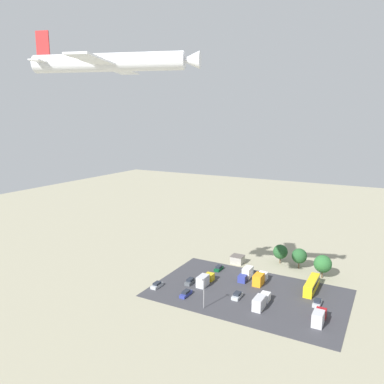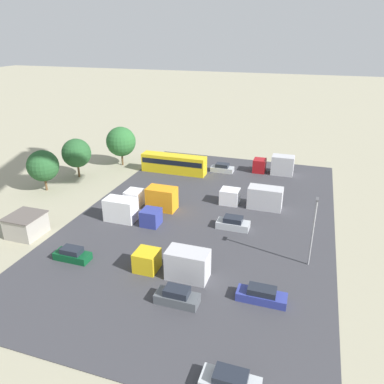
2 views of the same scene
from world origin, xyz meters
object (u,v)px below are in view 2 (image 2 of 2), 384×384
(shed_building, at_px, (26,225))
(bus, at_px, (174,163))
(parked_car_2, at_px, (262,295))
(parked_car_5, at_px, (222,168))
(parked_car_0, at_px, (233,223))
(parked_truck_1, at_px, (129,212))
(parked_truck_0, at_px, (154,198))
(parked_truck_4, at_px, (255,197))
(parked_truck_2, at_px, (276,165))
(parked_car_3, at_px, (177,297))
(parked_car_1, at_px, (230,382))
(parked_truck_3, at_px, (176,263))
(parked_car_4, at_px, (72,255))

(shed_building, distance_m, bus, 28.83)
(parked_car_2, height_order, parked_car_5, parked_car_5)
(parked_car_0, relative_size, parked_truck_1, 0.55)
(parked_car_0, relative_size, parked_car_2, 0.90)
(parked_truck_0, distance_m, parked_truck_4, 14.76)
(bus, distance_m, parked_truck_2, 18.51)
(parked_truck_2, bearing_deg, parked_car_3, 173.08)
(parked_car_2, xyz_separation_m, parked_truck_4, (-20.75, -4.16, 0.85))
(bus, relative_size, parked_car_3, 2.83)
(bus, bearing_deg, parked_car_1, 25.90)
(parked_car_2, bearing_deg, parked_truck_2, -175.42)
(parked_car_5, bearing_deg, parked_truck_3, 5.40)
(parked_car_3, relative_size, parked_car_5, 1.02)
(parked_car_5, bearing_deg, shed_building, -30.62)
(parked_car_4, xyz_separation_m, parked_truck_4, (-20.34, 17.25, 0.85))
(parked_car_5, distance_m, parked_truck_1, 24.19)
(bus, height_order, parked_car_5, bus)
(parked_car_1, height_order, parked_truck_1, parked_truck_1)
(parked_car_0, xyz_separation_m, parked_car_5, (-20.54, -6.57, -0.03))
(parked_car_2, xyz_separation_m, parked_car_4, (-0.40, -21.41, 0.00))
(parked_car_0, bearing_deg, bus, 40.62)
(parked_car_5, relative_size, parked_truck_0, 0.54)
(parked_car_4, bearing_deg, parked_car_0, 129.55)
(parked_truck_3, bearing_deg, parked_car_1, -143.80)
(parked_truck_0, bearing_deg, parked_car_4, 167.63)
(parked_car_0, relative_size, parked_truck_4, 0.47)
(parked_car_4, relative_size, parked_truck_3, 0.51)
(shed_building, bearing_deg, parked_truck_1, 124.10)
(parked_car_1, bearing_deg, bus, -154.10)
(parked_car_4, xyz_separation_m, parked_truck_1, (-10.39, 1.88, 0.82))
(bus, relative_size, parked_car_1, 2.72)
(parked_car_3, height_order, parked_truck_1, parked_truck_1)
(parked_truck_0, bearing_deg, parked_truck_4, -70.16)
(bus, distance_m, parked_car_5, 8.97)
(parked_car_1, bearing_deg, parked_truck_3, -143.80)
(parked_car_2, relative_size, parked_car_3, 1.14)
(bus, distance_m, parked_truck_4, 19.22)
(parked_car_2, bearing_deg, parked_car_5, -160.03)
(parked_truck_1, bearing_deg, parked_car_3, 41.28)
(parked_car_3, bearing_deg, parked_truck_1, -138.72)
(parked_car_4, distance_m, parked_truck_2, 40.10)
(parked_truck_1, distance_m, parked_truck_4, 18.31)
(shed_building, relative_size, parked_truck_3, 0.53)
(parked_truck_0, relative_size, parked_truck_3, 0.95)
(parked_car_0, distance_m, parked_car_4, 20.32)
(parked_truck_4, bearing_deg, parked_car_5, 31.84)
(shed_building, relative_size, parked_truck_0, 0.56)
(parked_car_2, xyz_separation_m, parked_truck_3, (-1.31, -9.24, 0.83))
(parked_car_4, height_order, parked_truck_1, parked_truck_1)
(bus, distance_m, parked_car_4, 30.31)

